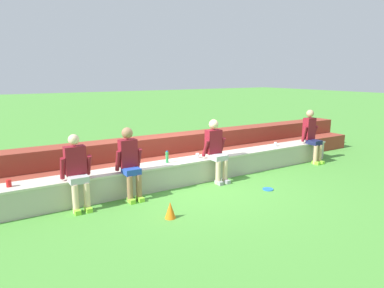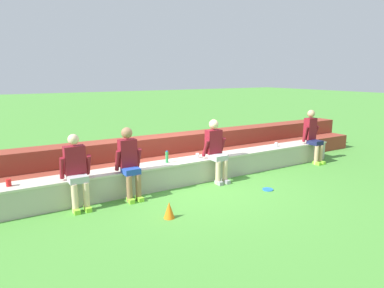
{
  "view_description": "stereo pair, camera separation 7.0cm",
  "coord_description": "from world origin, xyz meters",
  "px_view_note": "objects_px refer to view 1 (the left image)",
  "views": [
    {
      "loc": [
        -3.84,
        -6.1,
        2.42
      ],
      "look_at": [
        0.09,
        0.26,
        0.87
      ],
      "focal_mm": 31.79,
      "sensor_mm": 36.0,
      "label": 1
    },
    {
      "loc": [
        -3.78,
        -6.14,
        2.42
      ],
      "look_at": [
        0.09,
        0.26,
        0.87
      ],
      "focal_mm": 31.79,
      "sensor_mm": 36.0,
      "label": 2
    }
  ],
  "objects_px": {
    "water_bottle_near_right": "(167,157)",
    "sports_cone": "(170,210)",
    "plastic_cup_middle": "(276,144)",
    "person_center": "(216,149)",
    "frisbee": "(268,189)",
    "person_far_left": "(77,170)",
    "person_left_of_center": "(130,161)",
    "plastic_cup_left_end": "(197,156)",
    "person_right_of_center": "(312,135)",
    "plastic_cup_right_end": "(9,183)"
  },
  "relations": [
    {
      "from": "person_left_of_center",
      "to": "person_center",
      "type": "bearing_deg",
      "value": 0.94
    },
    {
      "from": "person_right_of_center",
      "to": "sports_cone",
      "type": "height_order",
      "value": "person_right_of_center"
    },
    {
      "from": "person_center",
      "to": "plastic_cup_left_end",
      "type": "distance_m",
      "value": 0.46
    },
    {
      "from": "frisbee",
      "to": "sports_cone",
      "type": "height_order",
      "value": "sports_cone"
    },
    {
      "from": "person_far_left",
      "to": "person_right_of_center",
      "type": "bearing_deg",
      "value": 0.17
    },
    {
      "from": "person_far_left",
      "to": "person_center",
      "type": "relative_size",
      "value": 0.97
    },
    {
      "from": "plastic_cup_left_end",
      "to": "water_bottle_near_right",
      "type": "bearing_deg",
      "value": -178.34
    },
    {
      "from": "person_right_of_center",
      "to": "frisbee",
      "type": "relative_size",
      "value": 6.39
    },
    {
      "from": "person_far_left",
      "to": "plastic_cup_left_end",
      "type": "height_order",
      "value": "person_far_left"
    },
    {
      "from": "person_center",
      "to": "sports_cone",
      "type": "height_order",
      "value": "person_center"
    },
    {
      "from": "plastic_cup_middle",
      "to": "person_far_left",
      "type": "bearing_deg",
      "value": -177.06
    },
    {
      "from": "person_left_of_center",
      "to": "water_bottle_near_right",
      "type": "height_order",
      "value": "person_left_of_center"
    },
    {
      "from": "plastic_cup_middle",
      "to": "sports_cone",
      "type": "height_order",
      "value": "plastic_cup_middle"
    },
    {
      "from": "frisbee",
      "to": "plastic_cup_right_end",
      "type": "bearing_deg",
      "value": 164.1
    },
    {
      "from": "person_center",
      "to": "person_right_of_center",
      "type": "distance_m",
      "value": 3.25
    },
    {
      "from": "person_left_of_center",
      "to": "plastic_cup_middle",
      "type": "relative_size",
      "value": 12.86
    },
    {
      "from": "person_right_of_center",
      "to": "plastic_cup_middle",
      "type": "distance_m",
      "value": 1.16
    },
    {
      "from": "person_far_left",
      "to": "person_right_of_center",
      "type": "distance_m",
      "value": 6.33
    },
    {
      "from": "plastic_cup_middle",
      "to": "frisbee",
      "type": "xyz_separation_m",
      "value": [
        -1.55,
        -1.35,
        -0.57
      ]
    },
    {
      "from": "person_right_of_center",
      "to": "water_bottle_near_right",
      "type": "height_order",
      "value": "person_right_of_center"
    },
    {
      "from": "person_left_of_center",
      "to": "person_center",
      "type": "xyz_separation_m",
      "value": [
        2.08,
        0.03,
        0.0
      ]
    },
    {
      "from": "person_center",
      "to": "sports_cone",
      "type": "bearing_deg",
      "value": -145.32
    },
    {
      "from": "person_far_left",
      "to": "water_bottle_near_right",
      "type": "bearing_deg",
      "value": 7.86
    },
    {
      "from": "sports_cone",
      "to": "frisbee",
      "type": "bearing_deg",
      "value": 4.48
    },
    {
      "from": "plastic_cup_left_end",
      "to": "plastic_cup_right_end",
      "type": "bearing_deg",
      "value": -179.64
    },
    {
      "from": "person_center",
      "to": "plastic_cup_left_end",
      "type": "xyz_separation_m",
      "value": [
        -0.32,
        0.27,
        -0.18
      ]
    },
    {
      "from": "plastic_cup_middle",
      "to": "person_right_of_center",
      "type": "bearing_deg",
      "value": -12.59
    },
    {
      "from": "person_center",
      "to": "plastic_cup_middle",
      "type": "relative_size",
      "value": 12.87
    },
    {
      "from": "person_center",
      "to": "frisbee",
      "type": "distance_m",
      "value": 1.46
    },
    {
      "from": "plastic_cup_right_end",
      "to": "frisbee",
      "type": "bearing_deg",
      "value": -15.9
    },
    {
      "from": "person_left_of_center",
      "to": "plastic_cup_left_end",
      "type": "bearing_deg",
      "value": 9.92
    },
    {
      "from": "water_bottle_near_right",
      "to": "person_right_of_center",
      "type": "bearing_deg",
      "value": -3.31
    },
    {
      "from": "person_far_left",
      "to": "plastic_cup_middle",
      "type": "relative_size",
      "value": 12.47
    },
    {
      "from": "person_left_of_center",
      "to": "plastic_cup_middle",
      "type": "distance_m",
      "value": 4.23
    },
    {
      "from": "person_center",
      "to": "sports_cone",
      "type": "xyz_separation_m",
      "value": [
        -1.87,
        -1.3,
        -0.61
      ]
    },
    {
      "from": "plastic_cup_middle",
      "to": "person_center",
      "type": "bearing_deg",
      "value": -173.38
    },
    {
      "from": "person_center",
      "to": "plastic_cup_left_end",
      "type": "height_order",
      "value": "person_center"
    },
    {
      "from": "plastic_cup_left_end",
      "to": "plastic_cup_right_end",
      "type": "height_order",
      "value": "plastic_cup_right_end"
    },
    {
      "from": "water_bottle_near_right",
      "to": "sports_cone",
      "type": "distance_m",
      "value": 1.79
    },
    {
      "from": "person_left_of_center",
      "to": "sports_cone",
      "type": "bearing_deg",
      "value": -80.58
    },
    {
      "from": "person_left_of_center",
      "to": "plastic_cup_right_end",
      "type": "bearing_deg",
      "value": 172.23
    },
    {
      "from": "plastic_cup_right_end",
      "to": "person_left_of_center",
      "type": "bearing_deg",
      "value": -7.77
    },
    {
      "from": "frisbee",
      "to": "sports_cone",
      "type": "xyz_separation_m",
      "value": [
        -2.46,
        -0.19,
        0.14
      ]
    },
    {
      "from": "plastic_cup_left_end",
      "to": "plastic_cup_right_end",
      "type": "relative_size",
      "value": 0.84
    },
    {
      "from": "plastic_cup_right_end",
      "to": "plastic_cup_middle",
      "type": "distance_m",
      "value": 6.3
    },
    {
      "from": "plastic_cup_middle",
      "to": "frisbee",
      "type": "bearing_deg",
      "value": -138.9
    },
    {
      "from": "sports_cone",
      "to": "plastic_cup_middle",
      "type": "bearing_deg",
      "value": 21.07
    },
    {
      "from": "water_bottle_near_right",
      "to": "plastic_cup_middle",
      "type": "height_order",
      "value": "water_bottle_near_right"
    },
    {
      "from": "person_far_left",
      "to": "person_left_of_center",
      "type": "distance_m",
      "value": 1.0
    },
    {
      "from": "person_right_of_center",
      "to": "water_bottle_near_right",
      "type": "bearing_deg",
      "value": 176.69
    }
  ]
}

